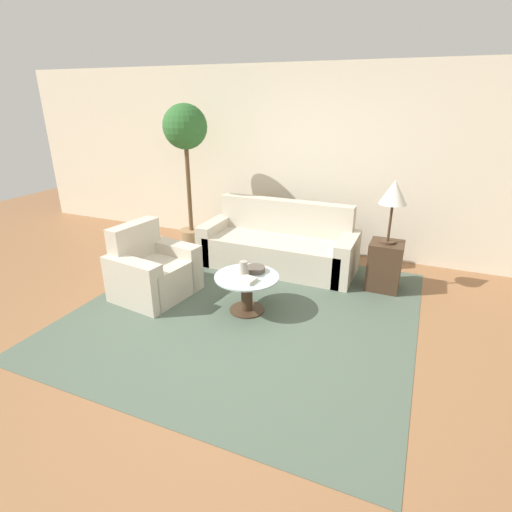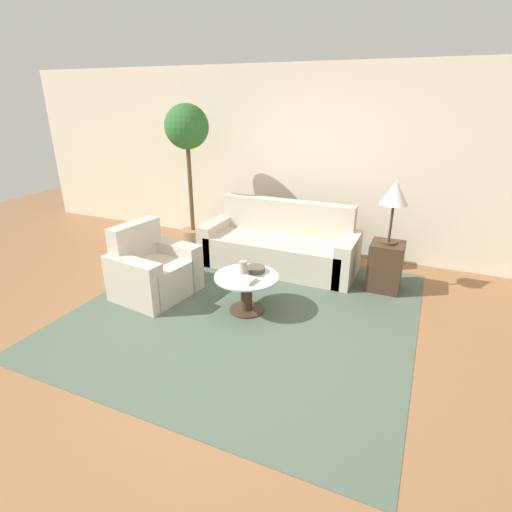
# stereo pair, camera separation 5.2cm
# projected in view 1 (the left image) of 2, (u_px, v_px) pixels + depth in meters

# --- Properties ---
(ground_plane) EXTENTS (14.00, 14.00, 0.00)m
(ground_plane) POSITION_uv_depth(u_px,v_px,m) (217.00, 340.00, 3.83)
(ground_plane) COLOR #8E603D
(wall_back) EXTENTS (10.00, 0.06, 2.60)m
(wall_back) POSITION_uv_depth(u_px,v_px,m) (306.00, 162.00, 5.71)
(wall_back) COLOR beige
(wall_back) RESTS_ON ground_plane
(rug) EXTENTS (3.47, 3.48, 0.01)m
(rug) POSITION_uv_depth(u_px,v_px,m) (247.00, 310.00, 4.35)
(rug) COLOR #4C5B4C
(rug) RESTS_ON ground_plane
(sofa_main) EXTENTS (2.07, 0.80, 0.87)m
(sofa_main) POSITION_uv_depth(u_px,v_px,m) (279.00, 246.00, 5.42)
(sofa_main) COLOR beige
(sofa_main) RESTS_ON ground_plane
(armchair) EXTENTS (0.84, 0.95, 0.83)m
(armchair) POSITION_uv_depth(u_px,v_px,m) (151.00, 272.00, 4.63)
(armchair) COLOR beige
(armchair) RESTS_ON ground_plane
(coffee_table) EXTENTS (0.69, 0.69, 0.42)m
(coffee_table) POSITION_uv_depth(u_px,v_px,m) (247.00, 288.00, 4.25)
(coffee_table) COLOR #422D1E
(coffee_table) RESTS_ON ground_plane
(side_table) EXTENTS (0.38, 0.38, 0.59)m
(side_table) POSITION_uv_depth(u_px,v_px,m) (384.00, 266.00, 4.76)
(side_table) COLOR #422D1E
(side_table) RESTS_ON ground_plane
(table_lamp) EXTENTS (0.31, 0.31, 0.73)m
(table_lamp) POSITION_uv_depth(u_px,v_px,m) (394.00, 194.00, 4.44)
(table_lamp) COLOR #422D1E
(table_lamp) RESTS_ON side_table
(potted_plant) EXTENTS (0.61, 0.61, 2.09)m
(potted_plant) POSITION_uv_depth(u_px,v_px,m) (186.00, 146.00, 5.51)
(potted_plant) COLOR #93704C
(potted_plant) RESTS_ON ground_plane
(vase) EXTENTS (0.08, 0.08, 0.17)m
(vase) POSITION_uv_depth(u_px,v_px,m) (244.00, 269.00, 4.15)
(vase) COLOR #9E998E
(vase) RESTS_ON coffee_table
(bowl) EXTENTS (0.21, 0.21, 0.05)m
(bowl) POSITION_uv_depth(u_px,v_px,m) (255.00, 269.00, 4.30)
(bowl) COLOR brown
(bowl) RESTS_ON coffee_table
(book_stack) EXTENTS (0.18, 0.18, 0.04)m
(book_stack) POSITION_uv_depth(u_px,v_px,m) (247.00, 280.00, 4.06)
(book_stack) COLOR beige
(book_stack) RESTS_ON coffee_table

